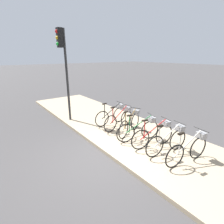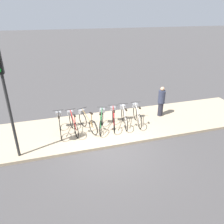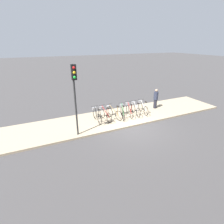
% 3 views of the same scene
% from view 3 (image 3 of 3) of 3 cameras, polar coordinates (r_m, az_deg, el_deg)
% --- Properties ---
extents(ground_plane, '(120.00, 120.00, 0.00)m').
position_cam_3_polar(ground_plane, '(11.20, 6.61, -4.95)').
color(ground_plane, '#423F3F').
extents(sidewalk, '(16.00, 3.20, 0.12)m').
position_cam_3_polar(sidewalk, '(12.42, 2.81, -1.68)').
color(sidewalk, tan).
rests_on(sidewalk, ground_plane).
extents(parked_bicycle_0, '(0.46, 1.61, 0.99)m').
position_cam_3_polar(parked_bicycle_0, '(11.59, -5.09, -0.88)').
color(parked_bicycle_0, black).
rests_on(parked_bicycle_0, sidewalk).
extents(parked_bicycle_1, '(0.46, 1.61, 0.99)m').
position_cam_3_polar(parked_bicycle_1, '(11.73, -2.37, -0.51)').
color(parked_bicycle_1, black).
rests_on(parked_bicycle_1, sidewalk).
extents(parked_bicycle_2, '(0.67, 1.53, 0.99)m').
position_cam_3_polar(parked_bicycle_2, '(11.96, 0.34, -0.03)').
color(parked_bicycle_2, black).
rests_on(parked_bicycle_2, sidewalk).
extents(parked_bicycle_3, '(0.66, 1.54, 0.99)m').
position_cam_3_polar(parked_bicycle_3, '(12.12, 3.39, 0.23)').
color(parked_bicycle_3, black).
rests_on(parked_bicycle_3, sidewalk).
extents(parked_bicycle_4, '(0.54, 1.58, 0.99)m').
position_cam_3_polar(parked_bicycle_4, '(12.45, 5.61, 0.76)').
color(parked_bicycle_4, black).
rests_on(parked_bicycle_4, sidewalk).
extents(parked_bicycle_5, '(0.46, 1.60, 0.99)m').
position_cam_3_polar(parked_bicycle_5, '(12.72, 7.61, 1.15)').
color(parked_bicycle_5, black).
rests_on(parked_bicycle_5, sidewalk).
extents(parked_bicycle_6, '(0.46, 1.60, 0.99)m').
position_cam_3_polar(parked_bicycle_6, '(13.08, 9.98, 1.60)').
color(parked_bicycle_6, black).
rests_on(parked_bicycle_6, sidewalk).
extents(pedestrian, '(0.34, 0.34, 1.54)m').
position_cam_3_polar(pedestrian, '(14.10, 14.08, 4.35)').
color(pedestrian, '#23232D').
rests_on(pedestrian, sidewalk).
extents(traffic_light, '(0.24, 0.40, 3.92)m').
position_cam_3_polar(traffic_light, '(9.15, -12.13, 8.05)').
color(traffic_light, '#2D2D2D').
rests_on(traffic_light, sidewalk).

